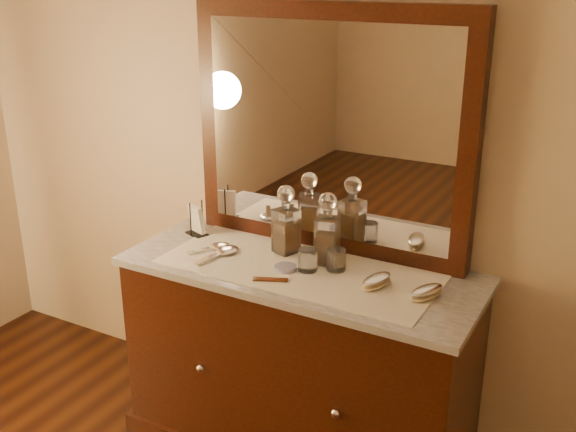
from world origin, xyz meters
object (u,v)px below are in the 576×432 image
object	(u,v)px
comb	(270,279)
napkin_rack	(197,221)
hand_mirror_inner	(223,252)
hand_mirror_outer	(215,247)
brush_far	(427,292)
pin_dish	(285,268)
dresser_cabinet	(300,363)
mirror_frame	(330,131)
decanter_right	(327,236)
brush_near	(377,281)
decanter_left	(286,227)

from	to	relation	value
comb	napkin_rack	size ratio (longest dim) A/B	0.87
hand_mirror_inner	hand_mirror_outer	bearing A→B (deg)	152.92
brush_far	hand_mirror_inner	size ratio (longest dim) A/B	0.69
pin_dish	napkin_rack	xyz separation A→B (m)	(-0.53, 0.14, 0.05)
pin_dish	dresser_cabinet	bearing A→B (deg)	55.03
comb	brush_far	xyz separation A→B (m)	(0.56, 0.15, 0.02)
dresser_cabinet	mirror_frame	world-z (taller)	mirror_frame
mirror_frame	brush_far	bearing A→B (deg)	-26.56
napkin_rack	decanter_right	world-z (taller)	decanter_right
pin_dish	comb	bearing A→B (deg)	-90.77
pin_dish	comb	distance (m)	0.11
comb	napkin_rack	distance (m)	0.58
pin_dish	hand_mirror_outer	bearing A→B (deg)	173.67
mirror_frame	hand_mirror_outer	xyz separation A→B (m)	(-0.40, -0.26, -0.49)
mirror_frame	hand_mirror_outer	distance (m)	0.68
brush_near	hand_mirror_outer	distance (m)	0.73
mirror_frame	brush_near	bearing A→B (deg)	-38.54
decanter_left	brush_near	bearing A→B (deg)	-14.86
comb	napkin_rack	bearing A→B (deg)	130.01
pin_dish	mirror_frame	bearing A→B (deg)	82.83
decanter_right	pin_dish	bearing A→B (deg)	-129.15
comb	hand_mirror_outer	world-z (taller)	hand_mirror_outer
decanter_right	hand_mirror_outer	distance (m)	0.49
napkin_rack	brush_far	bearing A→B (deg)	-5.35
mirror_frame	decanter_left	xyz separation A→B (m)	(-0.12, -0.14, -0.38)
napkin_rack	brush_far	xyz separation A→B (m)	(1.09, -0.10, -0.04)
napkin_rack	decanter_right	xyz separation A→B (m)	(0.64, -0.00, 0.06)
decanter_left	brush_far	size ratio (longest dim) A/B	1.77
dresser_cabinet	decanter_right	xyz separation A→B (m)	(0.08, 0.09, 0.56)
comb	hand_mirror_inner	bearing A→B (deg)	133.40
decanter_left	decanter_right	size ratio (longest dim) A/B	0.98
brush_far	hand_mirror_outer	world-z (taller)	brush_far
decanter_left	brush_far	bearing A→B (deg)	-10.34
decanter_left	mirror_frame	bearing A→B (deg)	50.10
pin_dish	hand_mirror_outer	distance (m)	0.36
pin_dish	brush_near	size ratio (longest dim) A/B	0.54
pin_dish	decanter_left	bearing A→B (deg)	118.12
napkin_rack	pin_dish	bearing A→B (deg)	-14.84
comb	decanter_left	bearing A→B (deg)	82.58
dresser_cabinet	hand_mirror_outer	size ratio (longest dim) A/B	7.36
dresser_cabinet	mirror_frame	bearing A→B (deg)	90.00
pin_dish	comb	xyz separation A→B (m)	(-0.00, -0.11, -0.00)
decanter_right	hand_mirror_inner	size ratio (longest dim) A/B	1.25
pin_dish	brush_near	xyz separation A→B (m)	(0.37, 0.04, 0.01)
pin_dish	decanter_right	bearing A→B (deg)	50.85
decanter_left	hand_mirror_outer	xyz separation A→B (m)	(-0.28, -0.11, -0.10)
mirror_frame	hand_mirror_inner	size ratio (longest dim) A/B	5.09
decanter_left	decanter_right	bearing A→B (deg)	-4.69
napkin_rack	brush_far	size ratio (longest dim) A/B	0.94
brush_near	hand_mirror_inner	distance (m)	0.67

